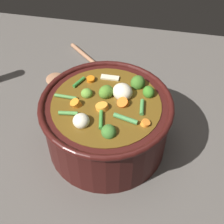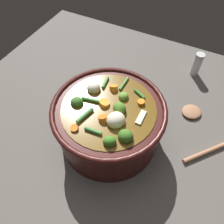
% 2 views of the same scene
% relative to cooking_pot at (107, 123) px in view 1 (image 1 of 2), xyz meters
% --- Properties ---
extents(ground_plane, '(1.10, 1.10, 0.00)m').
position_rel_cooking_pot_xyz_m(ground_plane, '(-0.00, -0.00, -0.08)').
color(ground_plane, '#514C47').
extents(cooking_pot, '(0.30, 0.30, 0.17)m').
position_rel_cooking_pot_xyz_m(cooking_pot, '(0.00, 0.00, 0.00)').
color(cooking_pot, '#38110F').
rests_on(cooking_pot, ground_plane).
extents(wooden_spoon, '(0.23, 0.23, 0.01)m').
position_rel_cooking_pot_xyz_m(wooden_spoon, '(-0.16, 0.25, -0.07)').
color(wooden_spoon, '#9A694A').
rests_on(wooden_spoon, ground_plane).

